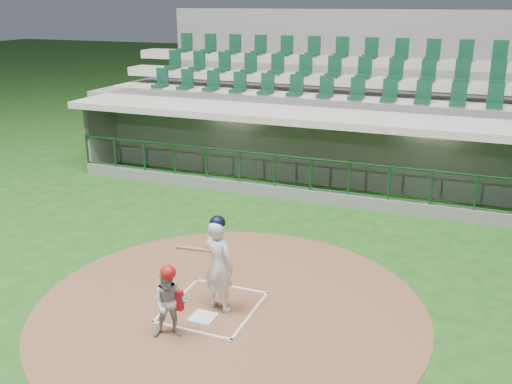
# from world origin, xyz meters

# --- Properties ---
(ground) EXTENTS (120.00, 120.00, 0.00)m
(ground) POSITION_xyz_m (0.00, 0.00, 0.00)
(ground) COLOR #1B4714
(ground) RESTS_ON ground
(dirt_circle) EXTENTS (7.20, 7.20, 0.01)m
(dirt_circle) POSITION_xyz_m (0.30, -0.20, 0.01)
(dirt_circle) COLOR brown
(dirt_circle) RESTS_ON ground
(home_plate) EXTENTS (0.43, 0.43, 0.02)m
(home_plate) POSITION_xyz_m (0.00, -0.70, 0.02)
(home_plate) COLOR silver
(home_plate) RESTS_ON dirt_circle
(batter_box_chalk) EXTENTS (1.55, 1.80, 0.01)m
(batter_box_chalk) POSITION_xyz_m (0.00, -0.30, 0.02)
(batter_box_chalk) COLOR silver
(batter_box_chalk) RESTS_ON ground
(dugout_structure) EXTENTS (16.40, 3.70, 3.00)m
(dugout_structure) POSITION_xyz_m (0.13, 7.81, 0.96)
(dugout_structure) COLOR gray
(dugout_structure) RESTS_ON ground
(seating_deck) EXTENTS (17.00, 6.72, 5.15)m
(seating_deck) POSITION_xyz_m (0.00, 10.91, 1.42)
(seating_deck) COLOR gray
(seating_deck) RESTS_ON ground
(batter) EXTENTS (0.90, 0.93, 1.82)m
(batter) POSITION_xyz_m (0.14, -0.30, 0.92)
(batter) COLOR silver
(batter) RESTS_ON dirt_circle
(catcher) EXTENTS (0.73, 0.66, 1.30)m
(catcher) POSITION_xyz_m (-0.23, -1.41, 0.65)
(catcher) COLOR #97979D
(catcher) RESTS_ON dirt_circle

